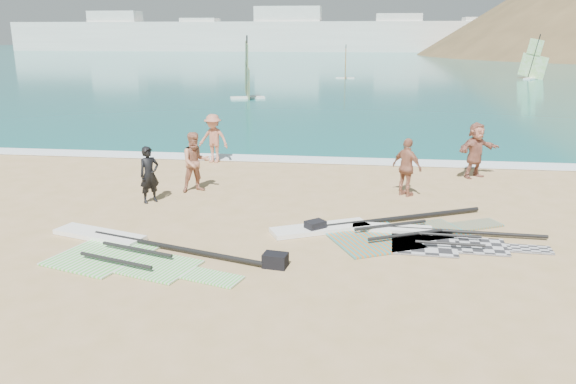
# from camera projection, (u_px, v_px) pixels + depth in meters

# --- Properties ---
(ground) EXTENTS (300.00, 300.00, 0.00)m
(ground) POSITION_uv_depth(u_px,v_px,m) (309.00, 295.00, 11.26)
(ground) COLOR tan
(ground) RESTS_ON ground
(sea) EXTENTS (300.00, 240.00, 0.06)m
(sea) POSITION_uv_depth(u_px,v_px,m) (360.00, 54.00, 137.16)
(sea) COLOR #0D605D
(sea) RESTS_ON ground
(surf_line) EXTENTS (300.00, 1.20, 0.04)m
(surf_line) POSITION_uv_depth(u_px,v_px,m) (337.00, 161.00, 23.00)
(surf_line) COLOR white
(surf_line) RESTS_ON ground
(far_town) EXTENTS (160.00, 8.00, 12.00)m
(far_town) POSITION_uv_depth(u_px,v_px,m) (303.00, 35.00, 155.06)
(far_town) COLOR white
(far_town) RESTS_ON ground
(rig_grey) EXTENTS (4.95, 2.05, 0.19)m
(rig_grey) POSITION_uv_depth(u_px,v_px,m) (430.00, 237.00, 14.33)
(rig_grey) COLOR #2A292C
(rig_grey) RESTS_ON ground
(rig_green) EXTENTS (5.85, 3.27, 0.20)m
(rig_green) POSITION_uv_depth(u_px,v_px,m) (123.00, 249.00, 13.53)
(rig_green) COLOR #44D534
(rig_green) RESTS_ON ground
(rig_orange) EXTENTS (6.29, 4.15, 0.20)m
(rig_orange) POSITION_uv_depth(u_px,v_px,m) (372.00, 230.00, 14.85)
(rig_orange) COLOR orange
(rig_orange) RESTS_ON ground
(gear_bag_near) EXTENTS (0.61, 0.60, 0.32)m
(gear_bag_near) POSITION_uv_depth(u_px,v_px,m) (315.00, 227.00, 14.78)
(gear_bag_near) COLOR black
(gear_bag_near) RESTS_ON ground
(gear_bag_far) EXTENTS (0.58, 0.45, 0.32)m
(gear_bag_far) POSITION_uv_depth(u_px,v_px,m) (275.00, 260.00, 12.59)
(gear_bag_far) COLOR black
(gear_bag_far) RESTS_ON ground
(person_wetsuit) EXTENTS (0.75, 0.76, 1.76)m
(person_wetsuit) POSITION_uv_depth(u_px,v_px,m) (149.00, 175.00, 17.23)
(person_wetsuit) COLOR black
(person_wetsuit) RESTS_ON ground
(beachgoer_left) EXTENTS (1.21, 1.14, 1.98)m
(beachgoer_left) POSITION_uv_depth(u_px,v_px,m) (196.00, 162.00, 18.41)
(beachgoer_left) COLOR #AF7054
(beachgoer_left) RESTS_ON ground
(beachgoer_mid) EXTENTS (1.39, 0.98, 1.96)m
(beachgoer_mid) POSITION_uv_depth(u_px,v_px,m) (213.00, 138.00, 22.58)
(beachgoer_mid) COLOR #AE6952
(beachgoer_mid) RESTS_ON ground
(beachgoer_back) EXTENTS (1.13, 1.08, 1.88)m
(beachgoer_back) POSITION_uv_depth(u_px,v_px,m) (407.00, 167.00, 17.91)
(beachgoer_back) COLOR #A3654B
(beachgoer_back) RESTS_ON ground
(beachgoer_right) EXTENTS (1.86, 1.58, 2.02)m
(beachgoer_right) POSITION_uv_depth(u_px,v_px,m) (476.00, 150.00, 20.21)
(beachgoer_right) COLOR #9E604D
(beachgoer_right) RESTS_ON ground
(windsurfer_left) EXTENTS (2.82, 3.18, 4.95)m
(windsurfer_left) POSITION_uv_depth(u_px,v_px,m) (247.00, 81.00, 44.22)
(windsurfer_left) COLOR white
(windsurfer_left) RESTS_ON ground
(windsurfer_centre) EXTENTS (2.13, 2.59, 3.86)m
(windsurfer_centre) POSITION_uv_depth(u_px,v_px,m) (345.00, 68.00, 63.92)
(windsurfer_centre) COLOR white
(windsurfer_centre) RESTS_ON ground
(windsurfer_right) EXTENTS (2.67, 2.64, 4.99)m
(windsurfer_right) POSITION_uv_depth(u_px,v_px,m) (533.00, 67.00, 63.17)
(windsurfer_right) COLOR white
(windsurfer_right) RESTS_ON ground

